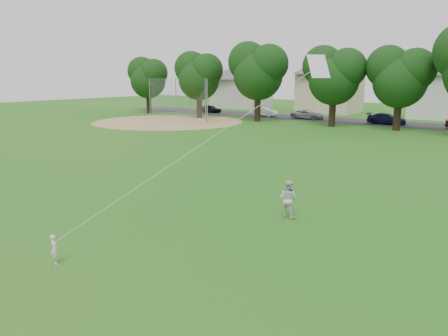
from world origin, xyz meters
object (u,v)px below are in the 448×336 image
Objects in this scene: older_boy at (288,199)px; kite at (208,140)px; toddler at (54,249)px; baseball_backstop at (187,99)px.

older_boy is 0.12× the size of kite.
older_boy is at bearing 58.51° from kite.
kite reaches higher than older_boy.
kite is at bearing -83.04° from toddler.
older_boy is 0.13× the size of baseball_backstop.
toddler is 44.89m from baseball_backstop.
older_boy reaches higher than toddler.
toddler is 0.08× the size of kite.
kite reaches higher than toddler.
baseball_backstop reaches higher than older_boy.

